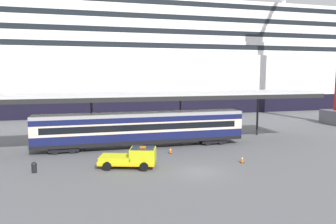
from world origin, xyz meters
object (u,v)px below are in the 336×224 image
(traffic_cone_mid, at_px, (170,150))
(train_carriage, at_px, (142,128))
(cruise_ship, at_px, (90,61))
(service_truck, at_px, (133,157))
(quay_bollard, at_px, (34,167))
(traffic_cone_near, at_px, (242,159))

(traffic_cone_mid, bearing_deg, train_carriage, 125.00)
(cruise_ship, xyz_separation_m, train_carriage, (5.46, -39.05, -9.20))
(service_truck, height_order, quay_bollard, service_truck)
(service_truck, distance_m, quay_bollard, 8.66)
(traffic_cone_mid, bearing_deg, cruise_ship, 100.61)
(train_carriage, distance_m, service_truck, 8.25)
(traffic_cone_mid, height_order, quay_bollard, quay_bollard)
(service_truck, height_order, traffic_cone_mid, service_truck)
(quay_bollard, bearing_deg, traffic_cone_near, -5.02)
(cruise_ship, xyz_separation_m, quay_bollard, (-5.33, -46.22, -10.99))
(service_truck, xyz_separation_m, traffic_cone_near, (10.55, -1.00, -0.61))
(train_carriage, distance_m, quay_bollard, 13.08)
(train_carriage, height_order, quay_bollard, train_carriage)
(quay_bollard, bearing_deg, cruise_ship, 83.43)
(train_carriage, height_order, service_truck, train_carriage)
(traffic_cone_mid, bearing_deg, traffic_cone_near, -41.83)
(traffic_cone_near, bearing_deg, cruise_ship, 106.13)
(traffic_cone_near, xyz_separation_m, quay_bollard, (-19.18, 1.68, 0.14))
(traffic_cone_near, bearing_deg, train_carriage, 133.45)
(train_carriage, height_order, traffic_cone_near, train_carriage)
(service_truck, bearing_deg, train_carriage, 74.58)
(train_carriage, bearing_deg, cruise_ship, 97.96)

